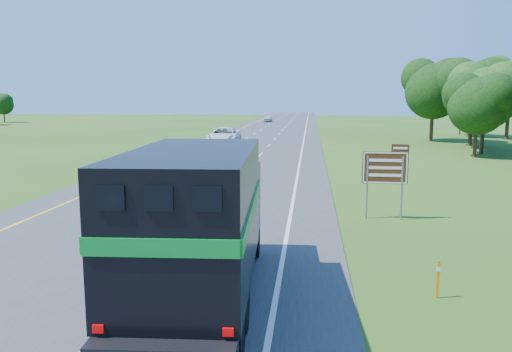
# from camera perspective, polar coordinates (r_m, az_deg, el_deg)

# --- Properties ---
(road) EXTENTS (15.00, 260.00, 0.04)m
(road) POSITION_cam_1_polar(r_m,az_deg,el_deg) (57.66, -0.07, 3.81)
(road) COLOR #38383A
(road) RESTS_ON ground
(lane_markings) EXTENTS (11.15, 260.00, 0.01)m
(lane_markings) POSITION_cam_1_polar(r_m,az_deg,el_deg) (57.66, -0.07, 3.83)
(lane_markings) COLOR yellow
(lane_markings) RESTS_ON road
(horse_truck) EXTENTS (3.20, 8.91, 3.88)m
(horse_truck) POSITION_cam_1_polar(r_m,az_deg,el_deg) (12.48, -6.55, -4.95)
(horse_truck) COLOR black
(horse_truck) RESTS_ON road
(white_suv) EXTENTS (3.47, 7.08, 1.94)m
(white_suv) POSITION_cam_1_polar(r_m,az_deg,el_deg) (54.93, -3.68, 4.57)
(white_suv) COLOR white
(white_suv) RESTS_ON road
(far_car) EXTENTS (1.88, 4.36, 1.47)m
(far_car) POSITION_cam_1_polar(r_m,az_deg,el_deg) (109.96, 1.37, 6.59)
(far_car) COLOR silver
(far_car) RESTS_ON road
(exit_sign) EXTENTS (1.89, 0.13, 3.20)m
(exit_sign) POSITION_cam_1_polar(r_m,az_deg,el_deg) (21.67, 14.62, 0.59)
(exit_sign) COLOR gray
(exit_sign) RESTS_ON ground
(delineator) EXTENTS (0.08, 0.05, 1.00)m
(delineator) POSITION_cam_1_polar(r_m,az_deg,el_deg) (13.82, 20.08, -10.90)
(delineator) COLOR orange
(delineator) RESTS_ON ground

